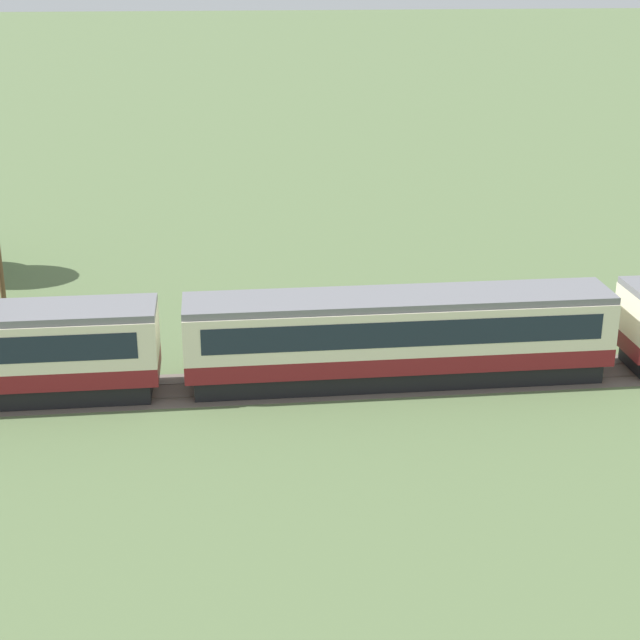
% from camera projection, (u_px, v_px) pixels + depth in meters
% --- Properties ---
extents(passenger_train, '(98.17, 3.17, 4.05)m').
position_uv_depth(passenger_train, '(404.00, 333.00, 42.98)').
color(passenger_train, maroon).
rests_on(passenger_train, ground_plane).
extents(railway_track, '(156.67, 3.60, 0.04)m').
position_uv_depth(railway_track, '(598.00, 371.00, 44.71)').
color(railway_track, '#665B51').
rests_on(railway_track, ground_plane).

